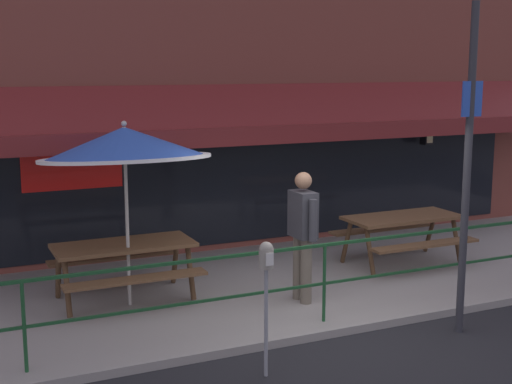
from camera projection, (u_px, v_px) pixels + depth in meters
The scene contains 10 objects.
ground_plane at pixel (336, 338), 8.36m from camera, with size 120.00×120.00×0.00m, color black.
patio_deck at pixel (264, 286), 10.14m from camera, with size 15.00×4.00×0.10m, color gray.
restaurant_building at pixel (205, 8), 11.42m from camera, with size 15.00×1.60×8.16m.
patio_railing at pixel (325, 265), 8.49m from camera, with size 13.84×0.04×0.97m.
picnic_table_left at pixel (124, 255), 9.29m from camera, with size 1.80×1.42×0.76m.
picnic_table_centre at pixel (402, 226), 10.99m from camera, with size 1.80×1.42×0.76m.
patio_umbrella_left at pixel (125, 145), 8.84m from camera, with size 2.14×2.14×2.39m.
pedestrian_walking at pixel (303, 230), 9.19m from camera, with size 0.25×0.62×1.71m.
parking_meter_near at pixel (266, 268), 7.12m from camera, with size 0.15×0.16×1.42m.
street_sign_pole at pixel (467, 168), 8.20m from camera, with size 0.28×0.09×3.85m.
Camera 1 is at (-4.17, -6.81, 3.15)m, focal length 50.00 mm.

